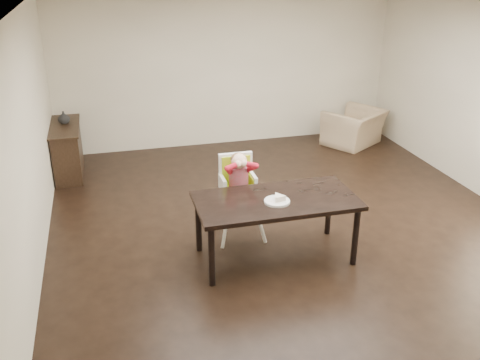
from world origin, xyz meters
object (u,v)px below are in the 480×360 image
(dining_table, at_px, (276,205))
(armchair, at_px, (355,122))
(high_chair, at_px, (238,177))
(sideboard, at_px, (68,149))

(dining_table, xyz_separation_m, armchair, (2.61, 3.35, -0.24))
(dining_table, relative_size, armchair, 1.84)
(high_chair, distance_m, armchair, 3.97)
(high_chair, xyz_separation_m, armchair, (2.88, 2.71, -0.34))
(high_chair, height_order, sideboard, high_chair)
(high_chair, bearing_deg, dining_table, -66.60)
(armchair, bearing_deg, high_chair, 10.84)
(sideboard, bearing_deg, armchair, 1.15)
(dining_table, distance_m, armchair, 4.26)
(dining_table, bearing_deg, sideboard, 126.03)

